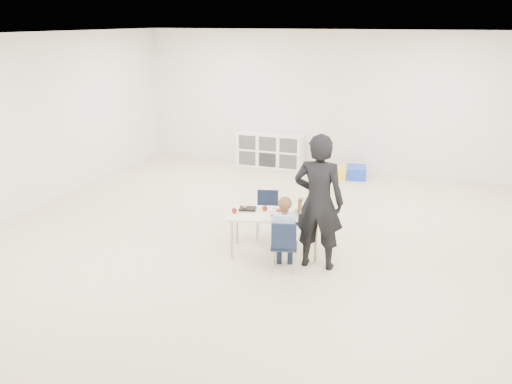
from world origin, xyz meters
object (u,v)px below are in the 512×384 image
(child, at_px, (284,231))
(cubby_shelf, at_px, (270,150))
(table, at_px, (275,233))
(chair_near, at_px, (284,245))
(adult, at_px, (319,202))

(child, distance_m, cubby_shelf, 5.01)
(table, distance_m, child, 0.59)
(table, bearing_deg, child, -73.96)
(chair_near, distance_m, child, 0.19)
(table, height_order, child, child)
(child, bearing_deg, table, 106.04)
(table, distance_m, chair_near, 0.55)
(child, height_order, cubby_shelf, child)
(table, height_order, adult, adult)
(table, xyz_separation_m, chair_near, (0.27, -0.47, 0.05))
(cubby_shelf, bearing_deg, chair_near, -69.45)
(table, relative_size, chair_near, 1.99)
(table, relative_size, adult, 0.77)
(table, bearing_deg, adult, -33.66)
(chair_near, distance_m, cubby_shelf, 5.01)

